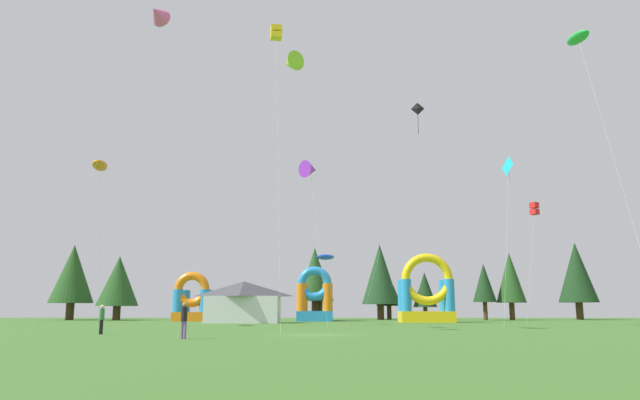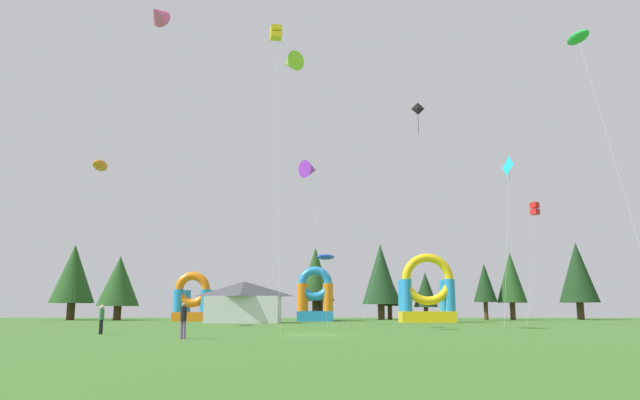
% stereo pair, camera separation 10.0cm
% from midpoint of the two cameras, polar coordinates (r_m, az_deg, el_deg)
% --- Properties ---
extents(ground_plane, '(120.00, 120.00, 0.00)m').
position_cam_midpoint_polar(ground_plane, '(34.74, -0.19, -12.84)').
color(ground_plane, '#3D6B28').
extents(kite_red_box, '(2.23, 1.75, 11.16)m').
position_cam_midpoint_polar(kite_red_box, '(58.40, 20.02, -0.79)').
color(kite_red_box, red).
rests_on(kite_red_box, ground_plane).
extents(kite_orange_parafoil, '(1.80, 5.98, 14.14)m').
position_cam_midpoint_polar(kite_orange_parafoil, '(54.85, -20.35, 3.12)').
color(kite_orange_parafoil, orange).
rests_on(kite_orange_parafoil, ground_plane).
extents(kite_green_parafoil, '(1.43, 7.21, 20.55)m').
position_cam_midpoint_polar(kite_green_parafoil, '(46.35, 23.64, 14.11)').
color(kite_green_parafoil, green).
rests_on(kite_green_parafoil, ground_plane).
extents(kite_blue_parafoil, '(2.26, 2.32, 6.58)m').
position_cam_midpoint_polar(kite_blue_parafoil, '(55.72, 0.60, -5.52)').
color(kite_blue_parafoil, blue).
rests_on(kite_blue_parafoil, ground_plane).
extents(kite_black_diamond, '(5.67, 6.40, 20.26)m').
position_cam_midpoint_polar(kite_black_diamond, '(56.55, 9.39, 8.34)').
color(kite_black_diamond, black).
rests_on(kite_black_diamond, ground_plane).
extents(kite_cyan_diamond, '(2.90, 5.04, 14.46)m').
position_cam_midpoint_polar(kite_cyan_diamond, '(55.26, 17.85, 2.95)').
color(kite_cyan_diamond, '#19B7CC').
rests_on(kite_cyan_diamond, ground_plane).
extents(kite_lime_delta, '(5.38, 4.52, 20.53)m').
position_cam_midpoint_polar(kite_lime_delta, '(45.89, -2.77, 13.05)').
color(kite_lime_delta, '#8CD826').
rests_on(kite_lime_delta, ground_plane).
extents(kite_purple_delta, '(2.10, 2.04, 11.73)m').
position_cam_midpoint_polar(kite_purple_delta, '(41.56, -0.87, 2.94)').
color(kite_purple_delta, purple).
rests_on(kite_purple_delta, ground_plane).
extents(kite_pink_delta, '(9.53, 2.76, 24.22)m').
position_cam_midpoint_polar(kite_pink_delta, '(48.48, -15.32, 16.88)').
color(kite_pink_delta, '#EA599E').
rests_on(kite_pink_delta, ground_plane).
extents(kite_yellow_box, '(1.44, 5.35, 21.57)m').
position_cam_midpoint_polar(kite_yellow_box, '(44.52, -4.19, 15.71)').
color(kite_yellow_box, yellow).
rests_on(kite_yellow_box, ground_plane).
extents(person_near_camera, '(0.35, 0.35, 1.69)m').
position_cam_midpoint_polar(person_near_camera, '(37.44, -20.21, -10.50)').
color(person_near_camera, black).
rests_on(person_near_camera, ground_plane).
extents(person_far_side, '(0.38, 0.38, 1.78)m').
position_cam_midpoint_polar(person_far_side, '(30.67, -12.91, -10.94)').
color(person_far_side, '#724C8C').
rests_on(person_far_side, ground_plane).
extents(inflatable_blue_arch, '(5.66, 3.98, 7.24)m').
position_cam_midpoint_polar(inflatable_blue_arch, '(65.06, 10.30, -9.20)').
color(inflatable_blue_arch, yellow).
rests_on(inflatable_blue_arch, ground_plane).
extents(inflatable_red_slide, '(4.14, 4.36, 6.24)m').
position_cam_midpoint_polar(inflatable_red_slide, '(69.82, -0.41, -9.72)').
color(inflatable_red_slide, '#268CD8').
rests_on(inflatable_red_slide, ground_plane).
extents(inflatable_orange_dome, '(4.32, 4.53, 5.65)m').
position_cam_midpoint_polar(inflatable_orange_dome, '(71.48, -11.98, -9.73)').
color(inflatable_orange_dome, orange).
rests_on(inflatable_orange_dome, ground_plane).
extents(festival_tent, '(7.39, 4.41, 4.22)m').
position_cam_midpoint_polar(festival_tent, '(62.20, -7.30, -9.72)').
color(festival_tent, silver).
rests_on(festival_tent, ground_plane).
extents(tree_row_0, '(5.57, 5.57, 9.67)m').
position_cam_midpoint_polar(tree_row_0, '(83.76, -22.61, -6.59)').
color(tree_row_0, '#4C331E').
rests_on(tree_row_0, ground_plane).
extents(tree_row_1, '(5.23, 5.23, 8.04)m').
position_cam_midpoint_polar(tree_row_1, '(79.90, -18.74, -7.41)').
color(tree_row_1, '#4C331E').
rests_on(tree_row_1, ground_plane).
extents(tree_row_2, '(4.24, 4.24, 9.04)m').
position_cam_midpoint_polar(tree_row_2, '(74.99, -0.41, -7.18)').
color(tree_row_2, '#4C331E').
rests_on(tree_row_2, ground_plane).
extents(tree_row_3, '(3.58, 3.58, 7.22)m').
position_cam_midpoint_polar(tree_row_3, '(75.94, 0.07, -7.91)').
color(tree_row_3, '#4C331E').
rests_on(tree_row_3, ground_plane).
extents(tree_row_4, '(4.90, 4.90, 9.91)m').
position_cam_midpoint_polar(tree_row_4, '(79.52, 5.89, -7.12)').
color(tree_row_4, '#4C331E').
rests_on(tree_row_4, ground_plane).
extents(tree_row_5, '(3.41, 3.41, 6.01)m').
position_cam_midpoint_polar(tree_row_5, '(80.97, 6.74, -8.62)').
color(tree_row_5, '#4C331E').
rests_on(tree_row_5, ground_plane).
extents(tree_row_6, '(3.19, 3.19, 6.28)m').
position_cam_midpoint_polar(tree_row_6, '(81.66, 10.15, -8.51)').
color(tree_row_6, '#4C331E').
rests_on(tree_row_6, ground_plane).
extents(tree_row_7, '(2.93, 2.93, 7.10)m').
position_cam_midpoint_polar(tree_row_7, '(78.62, 15.61, -7.71)').
color(tree_row_7, '#4C331E').
rests_on(tree_row_7, ground_plane).
extents(tree_row_8, '(3.72, 3.72, 8.58)m').
position_cam_midpoint_polar(tree_row_8, '(80.25, 17.94, -7.13)').
color(tree_row_8, '#4C331E').
rests_on(tree_row_8, ground_plane).
extents(tree_row_9, '(5.04, 5.04, 10.13)m').
position_cam_midpoint_polar(tree_row_9, '(86.06, 23.58, -6.42)').
color(tree_row_9, '#4C331E').
rests_on(tree_row_9, ground_plane).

